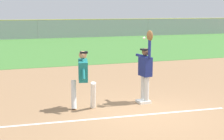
{
  "coord_description": "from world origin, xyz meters",
  "views": [
    {
      "loc": [
        -3.84,
        -8.25,
        2.88
      ],
      "look_at": [
        -0.57,
        1.28,
        1.05
      ],
      "focal_mm": 53.27,
      "sensor_mm": 36.0,
      "label": 1
    }
  ],
  "objects_px": {
    "first_base": "(143,101)",
    "parked_car_black": "(50,29)",
    "fielder": "(146,67)",
    "baseball": "(144,38)",
    "runner": "(83,76)",
    "parked_car_silver": "(93,28)"
  },
  "relations": [
    {
      "from": "runner",
      "to": "parked_car_silver",
      "type": "xyz_separation_m",
      "value": [
        8.6,
        29.69,
        -0.32
      ]
    },
    {
      "from": "fielder",
      "to": "runner",
      "type": "height_order",
      "value": "fielder"
    },
    {
      "from": "parked_car_black",
      "to": "baseball",
      "type": "bearing_deg",
      "value": -88.53
    },
    {
      "from": "runner",
      "to": "baseball",
      "type": "distance_m",
      "value": 2.22
    },
    {
      "from": "first_base",
      "to": "parked_car_silver",
      "type": "relative_size",
      "value": 0.08
    },
    {
      "from": "baseball",
      "to": "first_base",
      "type": "bearing_deg",
      "value": -104.39
    },
    {
      "from": "fielder",
      "to": "parked_car_black",
      "type": "relative_size",
      "value": 0.5
    },
    {
      "from": "runner",
      "to": "parked_car_silver",
      "type": "height_order",
      "value": "runner"
    },
    {
      "from": "parked_car_black",
      "to": "fielder",
      "type": "bearing_deg",
      "value": -88.44
    },
    {
      "from": "first_base",
      "to": "fielder",
      "type": "height_order",
      "value": "fielder"
    },
    {
      "from": "first_base",
      "to": "runner",
      "type": "xyz_separation_m",
      "value": [
        -1.94,
        -0.03,
        0.96
      ]
    },
    {
      "from": "first_base",
      "to": "parked_car_black",
      "type": "bearing_deg",
      "value": 87.09
    },
    {
      "from": "first_base",
      "to": "parked_car_black",
      "type": "distance_m",
      "value": 29.38
    },
    {
      "from": "fielder",
      "to": "baseball",
      "type": "relative_size",
      "value": 30.81
    },
    {
      "from": "first_base",
      "to": "baseball",
      "type": "distance_m",
      "value": 1.99
    },
    {
      "from": "fielder",
      "to": "first_base",
      "type": "bearing_deg",
      "value": -2.48
    },
    {
      "from": "fielder",
      "to": "runner",
      "type": "relative_size",
      "value": 1.33
    },
    {
      "from": "baseball",
      "to": "parked_car_black",
      "type": "distance_m",
      "value": 29.33
    },
    {
      "from": "first_base",
      "to": "fielder",
      "type": "bearing_deg",
      "value": 4.56
    },
    {
      "from": "fielder",
      "to": "baseball",
      "type": "height_order",
      "value": "fielder"
    },
    {
      "from": "first_base",
      "to": "parked_car_silver",
      "type": "height_order",
      "value": "parked_car_silver"
    },
    {
      "from": "baseball",
      "to": "parked_car_silver",
      "type": "bearing_deg",
      "value": 77.35
    }
  ]
}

